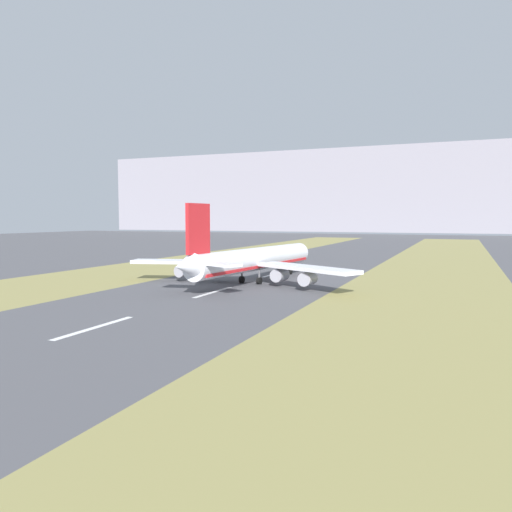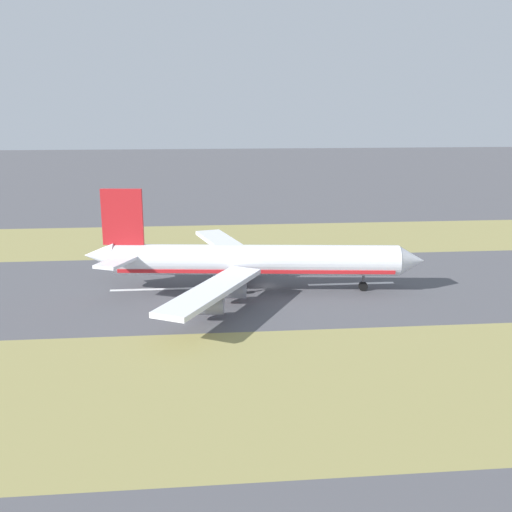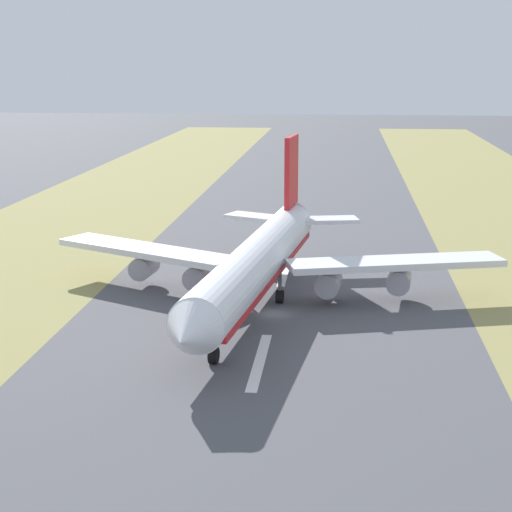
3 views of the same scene
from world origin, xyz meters
TOP-DOWN VIEW (x-y plane):
  - ground_plane at (0.00, 0.00)m, footprint 800.00×800.00m
  - grass_median_west at (-45.00, 0.00)m, footprint 40.00×600.00m
  - grass_median_east at (45.00, 0.00)m, footprint 40.00×600.00m
  - centreline_dash_near at (0.00, -62.36)m, footprint 1.20×18.00m
  - centreline_dash_mid at (0.00, -22.36)m, footprint 1.20×18.00m
  - centreline_dash_far at (0.00, 17.64)m, footprint 1.20×18.00m
  - airplane_main_jet at (2.20, -4.25)m, footprint 63.72×67.19m
  - mountain_ridge at (0.00, 520.00)m, footprint 800.00×120.00m

SIDE VIEW (x-z plane):
  - ground_plane at x=0.00m, z-range 0.00..0.00m
  - grass_median_west at x=-45.00m, z-range 0.00..0.01m
  - grass_median_east at x=45.00m, z-range 0.00..0.01m
  - centreline_dash_near at x=0.00m, z-range 0.00..0.01m
  - centreline_dash_mid at x=0.00m, z-range 0.00..0.01m
  - centreline_dash_far at x=0.00m, z-range 0.00..0.01m
  - airplane_main_jet at x=2.20m, z-range -4.08..16.12m
  - mountain_ridge at x=0.00m, z-range 0.00..99.04m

